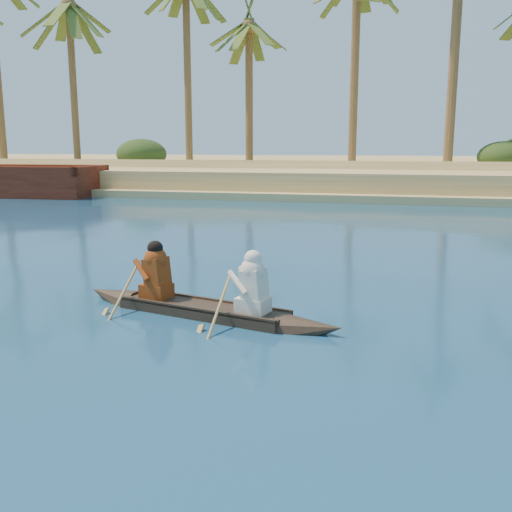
% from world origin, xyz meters
% --- Properties ---
extents(sandy_embankment, '(150.00, 51.00, 1.50)m').
position_xyz_m(sandy_embankment, '(0.00, 46.89, 0.53)').
color(sandy_embankment, '#DECC7D').
rests_on(sandy_embankment, ground).
extents(palm_grove, '(110.00, 14.00, 16.00)m').
position_xyz_m(palm_grove, '(0.00, 35.00, 8.00)').
color(palm_grove, '#496021').
rests_on(palm_grove, ground).
extents(shrub_cluster, '(100.00, 6.00, 2.40)m').
position_xyz_m(shrub_cluster, '(0.00, 31.50, 1.20)').
color(shrub_cluster, '#283E16').
rests_on(shrub_cluster, ground).
extents(canoe, '(4.64, 1.71, 1.28)m').
position_xyz_m(canoe, '(7.55, 3.88, 0.25)').
color(canoe, '#32281B').
rests_on(canoe, ground).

